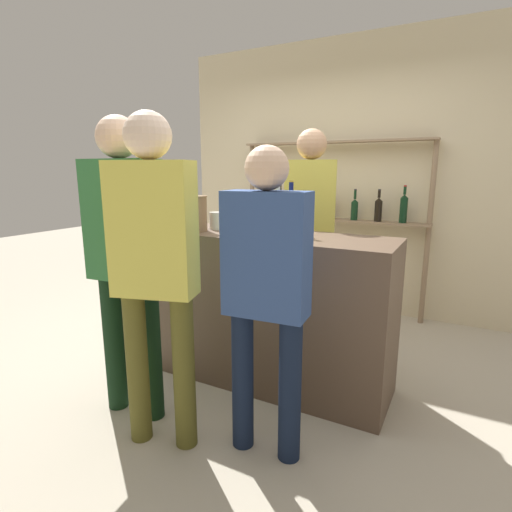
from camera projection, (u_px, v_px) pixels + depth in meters
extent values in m
plane|color=#B2A893|center=(256.00, 375.00, 2.95)|extent=(16.00, 16.00, 0.00)
cube|color=brown|center=(256.00, 307.00, 2.84)|extent=(1.89, 0.55, 1.06)
cube|color=beige|center=(338.00, 178.00, 4.28)|extent=(3.49, 0.12, 2.80)
cylinder|color=#897056|center=(252.00, 223.00, 4.67)|extent=(0.05, 0.05, 1.77)
cylinder|color=#897056|center=(428.00, 235.00, 3.79)|extent=(0.05, 0.05, 1.77)
cube|color=#897056|center=(335.00, 142.00, 4.04)|extent=(1.96, 0.18, 0.02)
cube|color=#897056|center=(331.00, 220.00, 4.21)|extent=(1.96, 0.18, 0.02)
cylinder|color=black|center=(271.00, 207.00, 4.51)|extent=(0.07, 0.07, 0.20)
cone|color=black|center=(271.00, 197.00, 4.49)|extent=(0.07, 0.07, 0.03)
cylinder|color=black|center=(271.00, 191.00, 4.48)|extent=(0.02, 0.02, 0.09)
cylinder|color=gold|center=(271.00, 187.00, 4.47)|extent=(0.03, 0.03, 0.01)
cylinder|color=silver|center=(290.00, 206.00, 4.40)|extent=(0.07, 0.07, 0.22)
cone|color=silver|center=(290.00, 195.00, 4.38)|extent=(0.07, 0.07, 0.03)
cylinder|color=silver|center=(290.00, 190.00, 4.36)|extent=(0.03, 0.03, 0.07)
cylinder|color=#232328|center=(291.00, 186.00, 4.36)|extent=(0.03, 0.03, 0.01)
cylinder|color=black|center=(311.00, 207.00, 4.29)|extent=(0.08, 0.08, 0.23)
cone|color=black|center=(311.00, 194.00, 4.26)|extent=(0.08, 0.08, 0.04)
cylinder|color=black|center=(311.00, 189.00, 4.25)|extent=(0.03, 0.03, 0.07)
cylinder|color=maroon|center=(311.00, 185.00, 4.24)|extent=(0.03, 0.03, 0.01)
cylinder|color=brown|center=(332.00, 208.00, 4.18)|extent=(0.07, 0.07, 0.23)
cone|color=brown|center=(332.00, 195.00, 4.15)|extent=(0.07, 0.07, 0.03)
cylinder|color=brown|center=(333.00, 189.00, 4.14)|extent=(0.03, 0.03, 0.09)
cylinder|color=black|center=(333.00, 184.00, 4.13)|extent=(0.03, 0.03, 0.01)
cylinder|color=black|center=(354.00, 211.00, 4.08)|extent=(0.07, 0.07, 0.18)
cone|color=black|center=(355.00, 201.00, 4.06)|extent=(0.07, 0.07, 0.03)
cylinder|color=black|center=(355.00, 195.00, 4.04)|extent=(0.03, 0.03, 0.09)
cylinder|color=#232328|center=(355.00, 190.00, 4.03)|extent=(0.03, 0.03, 0.01)
cylinder|color=black|center=(378.00, 211.00, 3.97)|extent=(0.07, 0.07, 0.20)
cone|color=black|center=(379.00, 200.00, 3.94)|extent=(0.07, 0.07, 0.03)
cylinder|color=black|center=(379.00, 194.00, 3.93)|extent=(0.03, 0.03, 0.07)
cylinder|color=#232328|center=(380.00, 190.00, 3.92)|extent=(0.03, 0.03, 0.01)
cylinder|color=black|center=(403.00, 210.00, 3.85)|extent=(0.07, 0.07, 0.24)
cone|color=black|center=(405.00, 196.00, 3.83)|extent=(0.07, 0.07, 0.03)
cylinder|color=black|center=(405.00, 191.00, 3.81)|extent=(0.03, 0.03, 0.08)
cylinder|color=maroon|center=(405.00, 186.00, 3.80)|extent=(0.03, 0.03, 0.01)
cylinder|color=silver|center=(278.00, 222.00, 2.46)|extent=(0.07, 0.07, 0.22)
cone|color=silver|center=(278.00, 202.00, 2.44)|extent=(0.07, 0.07, 0.03)
cylinder|color=silver|center=(278.00, 193.00, 2.42)|extent=(0.03, 0.03, 0.07)
cylinder|color=gold|center=(278.00, 185.00, 2.41)|extent=(0.03, 0.03, 0.01)
cylinder|color=black|center=(279.00, 216.00, 2.75)|extent=(0.08, 0.08, 0.23)
cone|color=black|center=(279.00, 196.00, 2.73)|extent=(0.08, 0.08, 0.04)
cylinder|color=black|center=(279.00, 187.00, 2.71)|extent=(0.03, 0.03, 0.09)
cylinder|color=black|center=(279.00, 180.00, 2.70)|extent=(0.03, 0.03, 0.01)
cylinder|color=#0F1956|center=(291.00, 216.00, 2.70)|extent=(0.08, 0.08, 0.23)
cone|color=#0F1956|center=(291.00, 197.00, 2.67)|extent=(0.08, 0.08, 0.04)
cylinder|color=#0F1956|center=(291.00, 188.00, 2.66)|extent=(0.03, 0.03, 0.08)
cylinder|color=gold|center=(291.00, 181.00, 2.65)|extent=(0.03, 0.03, 0.01)
cylinder|color=silver|center=(175.00, 225.00, 3.12)|extent=(0.06, 0.06, 0.00)
cylinder|color=silver|center=(174.00, 220.00, 3.12)|extent=(0.01, 0.01, 0.07)
cone|color=silver|center=(174.00, 210.00, 3.10)|extent=(0.08, 0.08, 0.08)
cylinder|color=#846647|center=(195.00, 214.00, 2.80)|extent=(0.17, 0.17, 0.24)
cylinder|color=#846647|center=(194.00, 196.00, 2.78)|extent=(0.18, 0.18, 0.01)
cylinder|color=silver|center=(218.00, 221.00, 2.91)|extent=(0.13, 0.13, 0.12)
sphere|color=tan|center=(216.00, 224.00, 2.96)|extent=(0.02, 0.02, 0.02)
sphere|color=tan|center=(223.00, 226.00, 2.89)|extent=(0.02, 0.02, 0.02)
sphere|color=tan|center=(214.00, 224.00, 2.93)|extent=(0.02, 0.02, 0.02)
sphere|color=tan|center=(224.00, 222.00, 2.92)|extent=(0.02, 0.02, 0.02)
sphere|color=tan|center=(217.00, 223.00, 2.87)|extent=(0.02, 0.02, 0.02)
sphere|color=tan|center=(216.00, 224.00, 2.94)|extent=(0.02, 0.02, 0.02)
sphere|color=tan|center=(222.00, 224.00, 2.94)|extent=(0.02, 0.02, 0.02)
sphere|color=tan|center=(221.00, 223.00, 2.87)|extent=(0.02, 0.02, 0.02)
cylinder|color=#121C33|center=(290.00, 390.00, 2.03)|extent=(0.12, 0.12, 0.78)
cylinder|color=#121C33|center=(243.00, 380.00, 2.13)|extent=(0.12, 0.12, 0.78)
cube|color=navy|center=(266.00, 255.00, 1.94)|extent=(0.43, 0.22, 0.61)
sphere|color=#DBB293|center=(267.00, 168.00, 1.85)|extent=(0.21, 0.21, 0.21)
cylinder|color=black|center=(151.00, 351.00, 2.38)|extent=(0.12, 0.12, 0.86)
cylinder|color=black|center=(114.00, 343.00, 2.48)|extent=(0.12, 0.12, 0.86)
cube|color=#2D6B38|center=(123.00, 221.00, 2.27)|extent=(0.45, 0.23, 0.68)
sphere|color=#DBB293|center=(117.00, 137.00, 2.17)|extent=(0.23, 0.23, 0.23)
cylinder|color=brown|center=(184.00, 373.00, 2.13)|extent=(0.12, 0.12, 0.85)
cylinder|color=brown|center=(138.00, 368.00, 2.18)|extent=(0.12, 0.12, 0.85)
cube|color=#D1C64C|center=(153.00, 230.00, 1.99)|extent=(0.46, 0.30, 0.68)
sphere|color=beige|center=(148.00, 135.00, 1.90)|extent=(0.23, 0.23, 0.23)
cylinder|color=brown|center=(292.00, 296.00, 3.39)|extent=(0.11, 0.11, 0.87)
cylinder|color=brown|center=(323.00, 298.00, 3.33)|extent=(0.11, 0.11, 0.87)
cube|color=#D1C64C|center=(310.00, 204.00, 3.20)|extent=(0.43, 0.28, 0.69)
sphere|color=tan|center=(312.00, 144.00, 3.10)|extent=(0.24, 0.24, 0.24)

